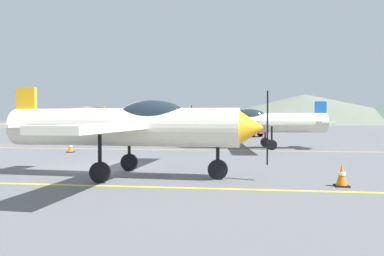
% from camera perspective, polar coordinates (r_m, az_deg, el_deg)
% --- Properties ---
extents(ground_plane, '(400.00, 400.00, 0.00)m').
position_cam_1_polar(ground_plane, '(13.10, -12.21, -6.44)').
color(ground_plane, slate).
extents(apron_line_near, '(80.00, 0.16, 0.01)m').
position_cam_1_polar(apron_line_near, '(10.34, -17.91, -8.60)').
color(apron_line_near, yellow).
rests_on(apron_line_near, ground_plane).
extents(apron_line_far, '(80.00, 0.16, 0.01)m').
position_cam_1_polar(apron_line_far, '(20.82, -4.70, -3.42)').
color(apron_line_far, yellow).
rests_on(apron_line_far, ground_plane).
extents(airplane_near, '(8.14, 9.38, 2.81)m').
position_cam_1_polar(airplane_near, '(11.25, -9.46, 0.35)').
color(airplane_near, silver).
rests_on(airplane_near, ground_plane).
extents(airplane_mid, '(8.17, 9.39, 2.81)m').
position_cam_1_polar(airplane_mid, '(21.97, 10.61, 0.94)').
color(airplane_mid, silver).
rests_on(airplane_mid, ground_plane).
extents(airplane_far, '(8.22, 9.37, 2.81)m').
position_cam_1_polar(airplane_far, '(30.89, -8.62, 1.13)').
color(airplane_far, white).
rests_on(airplane_far, ground_plane).
extents(car_sedan, '(4.64, 3.62, 1.62)m').
position_cam_1_polar(car_sedan, '(36.19, 8.15, 0.02)').
color(car_sedan, red).
rests_on(car_sedan, ground_plane).
extents(traffic_cone_front, '(0.36, 0.36, 0.59)m').
position_cam_1_polar(traffic_cone_front, '(10.45, 22.57, -6.97)').
color(traffic_cone_front, black).
rests_on(traffic_cone_front, ground_plane).
extents(traffic_cone_side, '(0.36, 0.36, 0.59)m').
position_cam_1_polar(traffic_cone_side, '(20.20, -18.63, -2.85)').
color(traffic_cone_side, black).
rests_on(traffic_cone_side, ground_plane).
extents(hill_left, '(67.17, 67.17, 7.39)m').
position_cam_1_polar(hill_left, '(175.28, -16.34, 2.13)').
color(hill_left, slate).
rests_on(hill_left, ground_plane).
extents(hill_centerleft, '(72.58, 72.58, 6.83)m').
position_cam_1_polar(hill_centerleft, '(150.52, -2.96, 2.19)').
color(hill_centerleft, slate).
rests_on(hill_centerleft, ground_plane).
extents(hill_centerright, '(88.90, 88.90, 10.43)m').
position_cam_1_polar(hill_centerright, '(137.28, 17.31, 2.93)').
color(hill_centerright, slate).
rests_on(hill_centerright, ground_plane).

